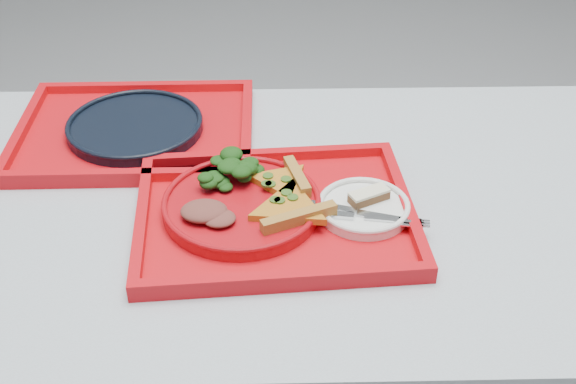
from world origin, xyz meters
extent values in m
cube|color=#9CA4AF|center=(0.00, 0.00, 0.73)|extent=(1.60, 0.80, 0.03)
cylinder|color=gray|center=(-0.72, 0.32, 0.36)|extent=(0.05, 0.05, 0.72)
cube|color=red|center=(-0.11, -0.06, 0.76)|extent=(0.47, 0.38, 0.01)
cube|color=red|center=(-0.38, 0.21, 0.76)|extent=(0.45, 0.35, 0.01)
cylinder|color=#AB0B12|center=(-0.16, -0.05, 0.77)|extent=(0.26, 0.26, 0.02)
cylinder|color=white|center=(0.04, -0.06, 0.77)|extent=(0.15, 0.15, 0.01)
cylinder|color=black|center=(-0.38, 0.21, 0.77)|extent=(0.26, 0.26, 0.02)
ellipsoid|color=black|center=(-0.18, 0.02, 0.80)|extent=(0.09, 0.08, 0.05)
ellipsoid|color=brown|center=(-0.22, -0.09, 0.79)|extent=(0.08, 0.06, 0.02)
cube|color=#53311B|center=(0.05, -0.05, 0.78)|extent=(0.07, 0.05, 0.01)
cube|color=beige|center=(0.05, -0.05, 0.79)|extent=(0.07, 0.05, 0.00)
cube|color=silver|center=(0.04, -0.09, 0.78)|extent=(0.18, 0.07, 0.01)
cube|color=silver|center=(0.03, -0.10, 0.78)|extent=(0.19, 0.05, 0.01)
camera|label=1|loc=(-0.11, -1.00, 1.48)|focal=45.00mm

